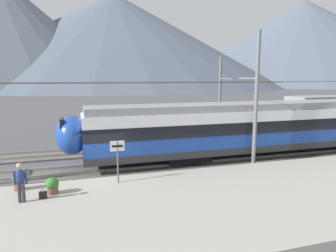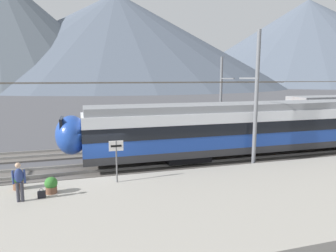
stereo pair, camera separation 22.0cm
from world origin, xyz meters
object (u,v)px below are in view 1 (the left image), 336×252
object	(u,v)px
catenary_mast_far_side	(221,97)
handbag_beside_passenger	(43,195)
platform_sign	(117,152)
passenger_walking	(20,181)
potted_plant_by_shelter	(19,181)
potted_plant_platform_edge	(52,185)
train_near_platform	(311,123)
catenary_mast_mid	(255,98)

from	to	relation	value
catenary_mast_far_side	handbag_beside_passenger	bearing A→B (deg)	-141.62
platform_sign	passenger_walking	bearing A→B (deg)	-163.33
catenary_mast_far_side	potted_plant_by_shelter	bearing A→B (deg)	-147.49
catenary_mast_far_side	potted_plant_platform_edge	distance (m)	17.52
train_near_platform	catenary_mast_mid	xyz separation A→B (m)	(-5.95, -1.75, 2.05)
passenger_walking	potted_plant_by_shelter	bearing A→B (deg)	102.81
platform_sign	potted_plant_platform_edge	distance (m)	3.28
platform_sign	catenary_mast_far_side	bearing A→B (deg)	43.35
catenary_mast_mid	platform_sign	xyz separation A→B (m)	(-8.68, -1.67, -2.35)
catenary_mast_far_side	potted_plant_by_shelter	size ratio (longest dim) A/B	62.97
handbag_beside_passenger	potted_plant_by_shelter	size ratio (longest dim) A/B	0.53
train_near_platform	potted_plant_platform_edge	xyz separation A→B (m)	(-17.64, -4.04, -1.44)
platform_sign	passenger_walking	xyz separation A→B (m)	(-4.18, -1.25, -0.60)
platform_sign	potted_plant_by_shelter	world-z (taller)	platform_sign
catenary_mast_far_side	potted_plant_platform_edge	xyz separation A→B (m)	(-13.60, -10.61, -3.07)
train_near_platform	potted_plant_platform_edge	bearing A→B (deg)	-167.10
platform_sign	handbag_beside_passenger	distance (m)	3.80
train_near_platform	passenger_walking	distance (m)	19.40
train_near_platform	passenger_walking	bearing A→B (deg)	-166.04
train_near_platform	platform_sign	world-z (taller)	train_near_platform
catenary_mast_far_side	catenary_mast_mid	bearing A→B (deg)	-102.91
train_near_platform	passenger_walking	size ratio (longest dim) A/B	20.76
handbag_beside_passenger	catenary_mast_far_side	bearing A→B (deg)	38.38
catenary_mast_mid	passenger_walking	xyz separation A→B (m)	(-12.86, -2.92, -2.95)
passenger_walking	potted_plant_by_shelter	xyz separation A→B (m)	(-0.36, 1.60, -0.51)
catenary_mast_far_side	potted_plant_platform_edge	bearing A→B (deg)	-142.04
catenary_mast_far_side	handbag_beside_passenger	xyz separation A→B (m)	(-13.96, -11.06, -3.33)
passenger_walking	handbag_beside_passenger	distance (m)	1.14
passenger_walking	catenary_mast_far_side	bearing A→B (deg)	37.29
train_near_platform	catenary_mast_mid	size ratio (longest dim) A/B	0.70
handbag_beside_passenger	passenger_walking	bearing A→B (deg)	-166.82
catenary_mast_far_side	potted_plant_by_shelter	xyz separation A→B (m)	(-15.13, -9.64, -3.05)
train_near_platform	catenary_mast_mid	world-z (taller)	catenary_mast_mid
passenger_walking	potted_plant_platform_edge	size ratio (longest dim) A/B	2.24
handbag_beside_passenger	potted_plant_by_shelter	distance (m)	1.86
potted_plant_platform_edge	potted_plant_by_shelter	bearing A→B (deg)	147.64
passenger_walking	potted_plant_platform_edge	world-z (taller)	passenger_walking
catenary_mast_far_side	platform_sign	xyz separation A→B (m)	(-10.59, -9.99, -1.93)
potted_plant_platform_edge	catenary_mast_far_side	bearing A→B (deg)	37.96
handbag_beside_passenger	potted_plant_platform_edge	distance (m)	0.63
handbag_beside_passenger	potted_plant_platform_edge	world-z (taller)	potted_plant_platform_edge
catenary_mast_mid	handbag_beside_passenger	size ratio (longest dim) A/B	117.94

